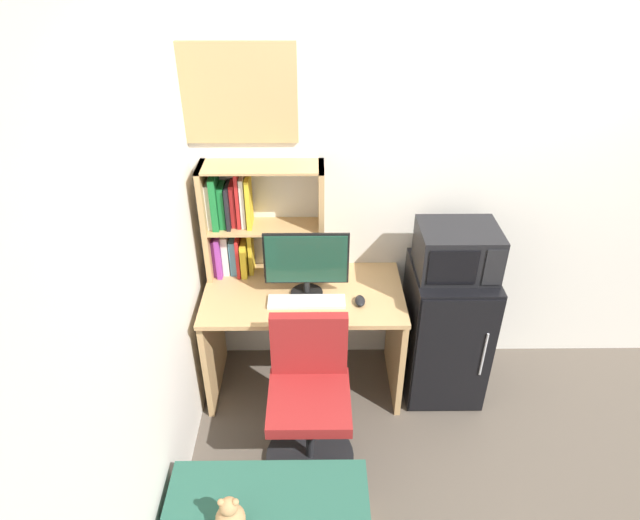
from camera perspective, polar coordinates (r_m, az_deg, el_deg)
name	(u,v)px	position (r m, az deg, el deg)	size (l,w,h in m)	color
wall_back	(524,185)	(3.56, 20.61, 7.39)	(6.40, 0.04, 2.60)	silver
wall_left	(104,380)	(2.11, -21.68, -11.55)	(0.04, 4.40, 2.60)	silver
desk	(304,322)	(3.44, -1.68, -6.54)	(1.21, 0.65, 0.76)	tan
hutch_bookshelf	(245,221)	(3.32, -7.84, 4.05)	(0.72, 0.23, 0.73)	tan
monitor	(306,262)	(3.15, -1.44, -0.26)	(0.50, 0.19, 0.42)	black
keyboard	(307,302)	(3.20, -1.41, -4.38)	(0.45, 0.12, 0.02)	silver
computer_mouse	(360,301)	(3.20, 4.21, -4.28)	(0.06, 0.10, 0.04)	black
mini_fridge	(445,330)	(3.58, 12.93, -7.18)	(0.48, 0.56, 0.90)	black
microwave	(457,250)	(3.24, 14.17, 0.98)	(0.46, 0.37, 0.28)	black
desk_chair	(309,403)	(3.11, -1.12, -14.78)	(0.51, 0.51, 0.90)	black
teddy_bear	(230,516)	(2.60, -9.38, -24.92)	(0.13, 0.13, 0.20)	#AD7F51
wall_corkboard	(236,94)	(3.13, -8.74, 16.80)	(0.67, 0.02, 0.55)	tan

